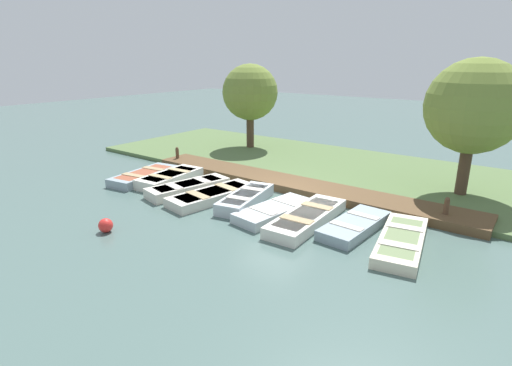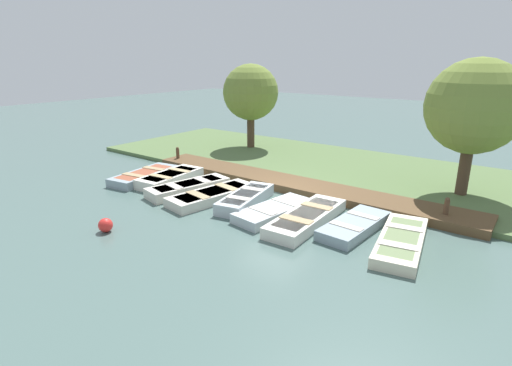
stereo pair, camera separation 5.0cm
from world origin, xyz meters
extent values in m
plane|color=#4C6660|center=(0.00, 0.00, 0.00)|extent=(80.00, 80.00, 0.00)
cube|color=#567042|center=(-5.00, 0.00, 0.09)|extent=(8.00, 24.00, 0.18)
cube|color=brown|center=(-1.47, 0.00, 0.15)|extent=(1.57, 13.87, 0.30)
cube|color=#8C9EA8|center=(1.32, -5.73, 0.17)|extent=(3.24, 1.61, 0.34)
cube|color=#994C33|center=(1.32, -5.73, 0.33)|extent=(2.65, 1.28, 0.03)
cube|color=tan|center=(1.90, -5.64, 0.36)|extent=(0.46, 1.12, 0.03)
cube|color=tan|center=(0.74, -5.81, 0.36)|extent=(0.46, 1.12, 0.03)
cube|color=silver|center=(0.98, -4.48, 0.21)|extent=(2.98, 1.40, 0.41)
cube|color=#6B7F51|center=(0.98, -4.48, 0.40)|extent=(2.44, 1.10, 0.03)
cube|color=tan|center=(1.53, -4.44, 0.43)|extent=(0.38, 1.09, 0.03)
cube|color=tan|center=(0.43, -4.53, 0.43)|extent=(0.38, 1.09, 0.03)
cube|color=beige|center=(1.38, -3.00, 0.19)|extent=(3.38, 1.70, 0.38)
cube|color=#4C709E|center=(1.38, -3.00, 0.37)|extent=(2.76, 1.36, 0.03)
cube|color=beige|center=(1.98, -3.13, 0.39)|extent=(0.52, 0.98, 0.03)
cube|color=beige|center=(0.78, -2.86, 0.39)|extent=(0.52, 0.98, 0.03)
cube|color=beige|center=(1.44, -1.68, 0.17)|extent=(3.57, 1.73, 0.34)
cube|color=#994C33|center=(1.44, -1.68, 0.33)|extent=(2.92, 1.38, 0.03)
cube|color=tan|center=(2.08, -1.79, 0.35)|extent=(0.52, 1.11, 0.03)
cube|color=tan|center=(0.80, -1.57, 0.35)|extent=(0.52, 1.11, 0.03)
cube|color=#B2BCC1|center=(1.11, -0.41, 0.21)|extent=(3.00, 1.51, 0.42)
cube|color=beige|center=(1.11, -0.41, 0.40)|extent=(2.45, 1.20, 0.03)
cube|color=beige|center=(1.65, -0.30, 0.43)|extent=(0.46, 0.92, 0.03)
cube|color=beige|center=(0.58, -0.52, 0.43)|extent=(0.46, 0.92, 0.03)
cube|color=#B2BCC1|center=(1.35, 0.97, 0.16)|extent=(3.04, 1.50, 0.32)
cube|color=teal|center=(1.35, 0.97, 0.31)|extent=(2.49, 1.19, 0.03)
cube|color=beige|center=(1.90, 0.90, 0.33)|extent=(0.43, 1.06, 0.03)
cube|color=beige|center=(0.80, 1.05, 0.33)|extent=(0.43, 1.06, 0.03)
cube|color=silver|center=(1.28, 2.15, 0.18)|extent=(3.63, 1.26, 0.36)
cube|color=teal|center=(1.28, 2.15, 0.34)|extent=(2.98, 0.99, 0.03)
cube|color=tan|center=(1.96, 2.17, 0.37)|extent=(0.40, 1.04, 0.03)
cube|color=tan|center=(0.60, 2.12, 0.37)|extent=(0.40, 1.04, 0.03)
cube|color=#8C9EA8|center=(0.89, 3.56, 0.16)|extent=(2.88, 1.26, 0.31)
cube|color=#6B7F51|center=(0.89, 3.56, 0.30)|extent=(2.36, 0.99, 0.02)
cube|color=beige|center=(1.43, 3.52, 0.32)|extent=(0.35, 1.00, 0.03)
cube|color=beige|center=(0.36, 3.60, 0.32)|extent=(0.35, 1.00, 0.03)
cube|color=beige|center=(1.13, 5.02, 0.15)|extent=(3.48, 1.67, 0.31)
cube|color=#6B7F51|center=(1.13, 5.02, 0.29)|extent=(2.85, 1.33, 0.02)
cube|color=beige|center=(1.75, 5.13, 0.32)|extent=(0.51, 1.05, 0.03)
cube|color=beige|center=(0.50, 4.91, 0.32)|extent=(0.51, 1.05, 0.03)
cylinder|color=brown|center=(-1.33, -6.53, 0.37)|extent=(0.16, 0.16, 0.75)
sphere|color=brown|center=(-1.33, -6.53, 0.78)|extent=(0.14, 0.14, 0.14)
cylinder|color=brown|center=(-1.33, 5.59, 0.37)|extent=(0.16, 0.16, 0.75)
sphere|color=brown|center=(-1.33, 5.59, 0.78)|extent=(0.14, 0.14, 0.14)
sphere|color=red|center=(5.42, -2.31, 0.21)|extent=(0.42, 0.42, 0.42)
cylinder|color=#4C3828|center=(-5.93, -5.61, 1.18)|extent=(0.41, 0.41, 2.36)
sphere|color=olive|center=(-5.93, -5.61, 3.18)|extent=(2.99, 2.99, 2.99)
cylinder|color=#4C3828|center=(-4.11, 5.50, 1.23)|extent=(0.41, 0.41, 2.45)
sphere|color=olive|center=(-4.11, 5.50, 3.36)|extent=(3.28, 3.28, 3.28)
camera|label=1|loc=(11.49, 7.76, 4.94)|focal=28.00mm
camera|label=2|loc=(11.46, 7.80, 4.94)|focal=28.00mm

